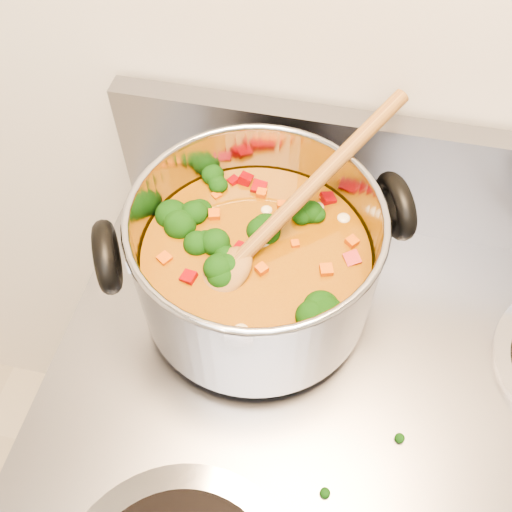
{
  "coord_description": "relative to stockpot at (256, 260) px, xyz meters",
  "views": [
    {
      "loc": [
        -0.12,
        0.98,
        1.5
      ],
      "look_at": [
        -0.2,
        1.32,
        1.01
      ],
      "focal_mm": 40.0,
      "sensor_mm": 36.0,
      "label": 1
    }
  ],
  "objects": [
    {
      "name": "cooktop_crumbs",
      "position": [
        -0.15,
        0.0,
        -0.08
      ],
      "size": [
        0.04,
        0.12,
        0.01
      ],
      "color": "black",
      "rests_on": "electric_range"
    },
    {
      "name": "stockpot",
      "position": [
        0.0,
        0.0,
        0.0
      ],
      "size": [
        0.32,
        0.26,
        0.16
      ],
      "rotation": [
        0.0,
        0.0,
        0.43
      ],
      "color": "#A4A4AC",
      "rests_on": "electric_range"
    },
    {
      "name": "wooden_spoon",
      "position": [
        0.01,
        0.02,
        0.04
      ],
      "size": [
        0.2,
        0.25,
        0.13
      ],
      "rotation": [
        0.0,
        0.0,
        0.93
      ],
      "color": "olive",
      "rests_on": "stockpot"
    }
  ]
}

